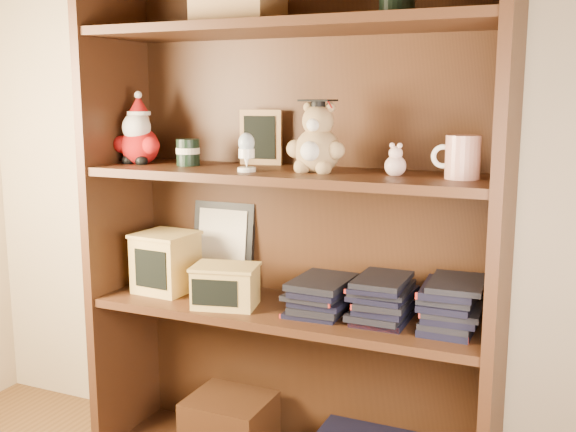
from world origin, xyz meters
name	(u,v)px	position (x,y,z in m)	size (l,w,h in m)	color
bookcase	(294,227)	(-0.21, 1.36, 0.78)	(1.20, 0.35, 1.60)	#412312
shelf_lower	(288,311)	(-0.20, 1.30, 0.54)	(1.14, 0.33, 0.02)	#412312
shelf_upper	(288,175)	(-0.20, 1.30, 0.94)	(1.14, 0.33, 0.02)	#412312
santa_plush	(139,137)	(-0.70, 1.30, 1.03)	(0.16, 0.12, 0.23)	#A50F0F
teachers_tin	(188,152)	(-0.53, 1.30, 0.99)	(0.07, 0.07, 0.08)	black
chalkboard_plaque	(261,138)	(-0.34, 1.42, 1.03)	(0.13, 0.08, 0.17)	#9E7547
egg_cup	(247,151)	(-0.29, 1.23, 1.01)	(0.05, 0.05, 0.11)	white
grad_teddy_bear	(317,144)	(-0.11, 1.30, 1.03)	(0.17, 0.14, 0.20)	tan
pink_figurine	(395,163)	(0.10, 1.30, 0.98)	(0.06, 0.06, 0.09)	beige
teacher_mug	(462,157)	(0.27, 1.30, 1.00)	(0.12, 0.09, 0.11)	silver
certificate_frame	(223,244)	(-0.49, 1.44, 0.68)	(0.22, 0.06, 0.27)	black
treats_box	(166,262)	(-0.62, 1.30, 0.64)	(0.18, 0.18, 0.19)	tan
pencils_box	(225,286)	(-0.37, 1.24, 0.61)	(0.21, 0.17, 0.12)	tan
book_stack_left	(321,296)	(-0.10, 1.30, 0.60)	(0.14, 0.20, 0.10)	black
book_stack_mid	(384,298)	(0.08, 1.30, 0.61)	(0.14, 0.20, 0.13)	black
book_stack_right	(453,306)	(0.27, 1.30, 0.61)	(0.14, 0.20, 0.13)	black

